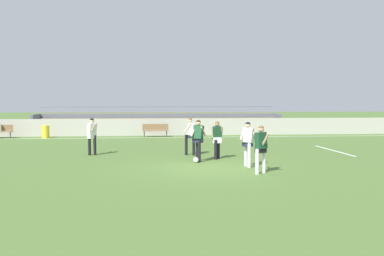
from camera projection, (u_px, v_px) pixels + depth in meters
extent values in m
plane|color=#4C6B30|center=(207.00, 167.00, 14.76)|extent=(160.00, 160.00, 0.00)
cube|color=white|center=(182.00, 137.00, 27.31)|extent=(44.00, 0.12, 0.01)
cube|color=white|center=(334.00, 151.00, 19.89)|extent=(0.12, 4.40, 0.01)
cube|color=#BCB7AD|center=(180.00, 127.00, 28.93)|extent=(48.00, 0.16, 1.23)
cube|color=#897051|center=(160.00, 129.00, 30.10)|extent=(18.97, 0.36, 0.08)
cube|color=slate|center=(160.00, 132.00, 29.92)|extent=(18.97, 0.04, 0.38)
cube|color=#897051|center=(160.00, 124.00, 30.76)|extent=(18.97, 0.36, 0.08)
cube|color=slate|center=(160.00, 126.00, 30.58)|extent=(18.97, 0.04, 0.38)
cube|color=#897051|center=(160.00, 118.00, 31.43)|extent=(18.97, 0.36, 0.08)
cube|color=slate|center=(160.00, 121.00, 31.24)|extent=(18.97, 0.04, 0.38)
cube|color=#897051|center=(159.00, 113.00, 32.09)|extent=(18.97, 0.36, 0.08)
cube|color=slate|center=(159.00, 116.00, 31.90)|extent=(18.97, 0.04, 0.38)
cube|color=slate|center=(36.00, 124.00, 30.19)|extent=(0.20, 2.43, 1.51)
cube|color=slate|center=(276.00, 123.00, 32.03)|extent=(0.20, 2.43, 1.51)
cylinder|color=slate|center=(159.00, 107.00, 32.30)|extent=(18.97, 0.06, 0.06)
cylinder|color=#47474C|center=(10.00, 135.00, 26.63)|extent=(0.07, 0.07, 0.45)
cube|color=olive|center=(155.00, 131.00, 27.57)|extent=(1.80, 0.40, 0.06)
cube|color=olive|center=(155.00, 127.00, 27.73)|extent=(1.80, 0.05, 0.40)
cylinder|color=#47474C|center=(144.00, 134.00, 27.51)|extent=(0.07, 0.07, 0.45)
cylinder|color=#47474C|center=(167.00, 134.00, 27.66)|extent=(0.07, 0.07, 0.45)
cylinder|color=yellow|center=(46.00, 132.00, 26.89)|extent=(0.50, 0.50, 0.85)
cylinder|color=black|center=(218.00, 149.00, 17.02)|extent=(0.13, 0.13, 0.83)
cylinder|color=black|center=(216.00, 150.00, 16.81)|extent=(0.13, 0.13, 0.83)
cube|color=white|center=(217.00, 140.00, 16.89)|extent=(0.36, 0.22, 0.24)
cube|color=#194228|center=(217.00, 133.00, 16.87)|extent=(0.38, 0.32, 0.59)
cylinder|color=#A87A5B|center=(222.00, 132.00, 16.81)|extent=(0.08, 0.31, 0.50)
cylinder|color=#A87A5B|center=(213.00, 132.00, 16.92)|extent=(0.08, 0.31, 0.50)
sphere|color=#A87A5B|center=(217.00, 124.00, 16.84)|extent=(0.21, 0.21, 0.21)
sphere|color=brown|center=(217.00, 124.00, 16.84)|extent=(0.20, 0.20, 0.20)
cylinder|color=black|center=(199.00, 151.00, 16.01)|extent=(0.13, 0.13, 0.93)
cylinder|color=black|center=(197.00, 150.00, 16.34)|extent=(0.13, 0.13, 0.93)
cube|color=#232847|center=(198.00, 140.00, 16.14)|extent=(0.42, 0.38, 0.24)
cube|color=#194228|center=(198.00, 132.00, 16.12)|extent=(0.51, 0.50, 0.60)
cylinder|color=#D6A884|center=(193.00, 131.00, 16.09)|extent=(0.29, 0.39, 0.43)
cylinder|color=#D6A884|center=(203.00, 131.00, 16.15)|extent=(0.29, 0.39, 0.43)
sphere|color=#D6A884|center=(198.00, 123.00, 16.10)|extent=(0.21, 0.21, 0.21)
sphere|color=black|center=(198.00, 122.00, 16.10)|extent=(0.20, 0.20, 0.20)
cylinder|color=white|center=(249.00, 155.00, 14.72)|extent=(0.13, 0.13, 0.91)
cylinder|color=white|center=(246.00, 154.00, 15.06)|extent=(0.13, 0.13, 0.91)
cube|color=#232847|center=(248.00, 143.00, 14.86)|extent=(0.42, 0.38, 0.24)
cube|color=white|center=(248.00, 135.00, 14.84)|extent=(0.52, 0.51, 0.60)
cylinder|color=beige|center=(242.00, 134.00, 14.81)|extent=(0.27, 0.36, 0.45)
cylinder|color=beige|center=(253.00, 134.00, 14.87)|extent=(0.27, 0.36, 0.45)
sphere|color=beige|center=(248.00, 125.00, 14.82)|extent=(0.21, 0.21, 0.21)
sphere|color=black|center=(248.00, 125.00, 14.82)|extent=(0.20, 0.20, 0.20)
cylinder|color=white|center=(257.00, 162.00, 13.39)|extent=(0.13, 0.13, 0.85)
cylinder|color=white|center=(264.00, 160.00, 13.64)|extent=(0.13, 0.13, 0.85)
cube|color=black|center=(261.00, 149.00, 13.49)|extent=(0.42, 0.37, 0.24)
cube|color=#194228|center=(261.00, 140.00, 13.47)|extent=(0.47, 0.43, 0.58)
cylinder|color=#D6A884|center=(257.00, 139.00, 13.65)|extent=(0.24, 0.34, 0.47)
cylinder|color=#D6A884|center=(265.00, 140.00, 13.29)|extent=(0.24, 0.34, 0.47)
sphere|color=#D6A884|center=(261.00, 129.00, 13.44)|extent=(0.21, 0.21, 0.21)
sphere|color=brown|center=(261.00, 129.00, 13.44)|extent=(0.20, 0.20, 0.20)
cylinder|color=black|center=(194.00, 145.00, 18.09)|extent=(0.13, 0.13, 0.93)
cylinder|color=black|center=(186.00, 145.00, 18.21)|extent=(0.13, 0.13, 0.93)
cube|color=#232847|center=(190.00, 135.00, 18.12)|extent=(0.22, 0.36, 0.24)
cube|color=white|center=(190.00, 129.00, 18.11)|extent=(0.31, 0.38, 0.59)
cylinder|color=beige|center=(188.00, 128.00, 17.91)|extent=(0.38, 0.08, 0.46)
cylinder|color=beige|center=(192.00, 128.00, 18.29)|extent=(0.38, 0.08, 0.46)
sphere|color=beige|center=(190.00, 120.00, 18.08)|extent=(0.21, 0.21, 0.21)
sphere|color=brown|center=(190.00, 120.00, 18.08)|extent=(0.20, 0.20, 0.20)
cylinder|color=black|center=(95.00, 145.00, 18.18)|extent=(0.13, 0.13, 0.91)
cylinder|color=black|center=(89.00, 145.00, 18.13)|extent=(0.13, 0.13, 0.91)
cube|color=white|center=(92.00, 136.00, 18.13)|extent=(0.41, 0.41, 0.24)
cube|color=white|center=(92.00, 129.00, 18.11)|extent=(0.48, 0.48, 0.59)
cylinder|color=beige|center=(93.00, 129.00, 17.94)|extent=(0.31, 0.30, 0.47)
cylinder|color=beige|center=(91.00, 128.00, 18.27)|extent=(0.31, 0.30, 0.47)
sphere|color=beige|center=(92.00, 121.00, 18.08)|extent=(0.21, 0.21, 0.21)
sphere|color=black|center=(92.00, 120.00, 18.08)|extent=(0.20, 0.20, 0.20)
sphere|color=white|center=(196.00, 160.00, 15.89)|extent=(0.22, 0.22, 0.22)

